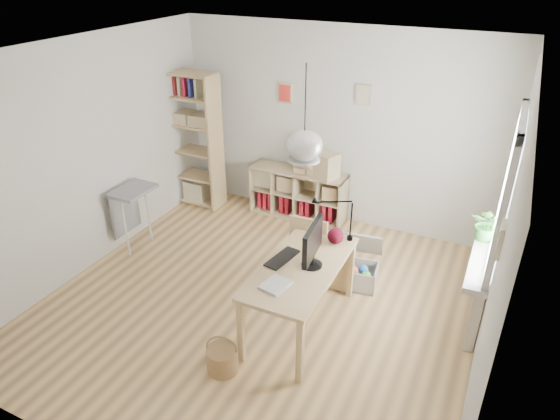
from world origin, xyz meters
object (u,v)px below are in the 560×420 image
at_px(tall_bookshelf, 193,135).
at_px(cube_shelf, 298,196).
at_px(desk, 301,273).
at_px(storage_chest, 356,269).
at_px(drawer_chest, 317,162).
at_px(monitor, 313,243).
at_px(chair, 303,255).

bearing_deg(tall_bookshelf, cube_shelf, 10.19).
xyz_separation_m(desk, storage_chest, (0.28, 0.99, -0.48)).
bearing_deg(cube_shelf, drawer_chest, -7.93).
bearing_deg(desk, tall_bookshelf, 142.99).
distance_m(cube_shelf, monitor, 2.55).
relative_size(desk, storage_chest, 2.38).
bearing_deg(cube_shelf, desk, -65.39).
relative_size(tall_bookshelf, monitor, 3.83).
distance_m(desk, drawer_chest, 2.32).
bearing_deg(storage_chest, monitor, -108.74).
height_order(desk, cube_shelf, desk).
xyz_separation_m(chair, storage_chest, (0.48, 0.47, -0.34)).
distance_m(tall_bookshelf, chair, 2.84).
distance_m(desk, chair, 0.58).
bearing_deg(monitor, chair, 115.53).
xyz_separation_m(tall_bookshelf, storage_chest, (2.87, -0.96, -0.91)).
xyz_separation_m(desk, tall_bookshelf, (-2.59, 1.95, 0.43)).
distance_m(desk, tall_bookshelf, 3.27).
bearing_deg(storage_chest, chair, -142.90).
bearing_deg(chair, desk, -72.47).
bearing_deg(drawer_chest, cube_shelf, -169.94).
xyz_separation_m(tall_bookshelf, monitor, (2.68, -1.91, -0.08)).
bearing_deg(desk, monitor, 25.83).
relative_size(cube_shelf, storage_chest, 2.22).
distance_m(chair, drawer_chest, 1.79).
relative_size(desk, drawer_chest, 2.42).
height_order(desk, drawer_chest, drawer_chest).
distance_m(cube_shelf, tall_bookshelf, 1.77).
distance_m(storage_chest, monitor, 1.27).
height_order(cube_shelf, drawer_chest, drawer_chest).
bearing_deg(cube_shelf, chair, -64.24).
bearing_deg(tall_bookshelf, monitor, -35.44).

